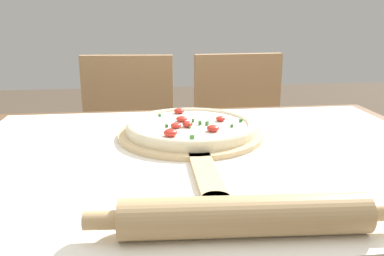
{
  "coord_description": "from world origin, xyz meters",
  "views": [
    {
      "loc": [
        -0.13,
        -0.82,
        1.07
      ],
      "look_at": [
        -0.02,
        0.1,
        0.8
      ],
      "focal_mm": 38.0,
      "sensor_mm": 36.0,
      "label": 1
    }
  ],
  "objects": [
    {
      "name": "rolling_pin",
      "position": [
        -0.0,
        -0.33,
        0.8
      ],
      "size": [
        0.44,
        0.08,
        0.06
      ],
      "rotation": [
        0.0,
        0.0,
        -0.06
      ],
      "color": "tan",
      "rests_on": "towel_cloth"
    },
    {
      "name": "towel_cloth",
      "position": [
        0.0,
        0.0,
        0.77
      ],
      "size": [
        1.07,
        0.8,
        0.0
      ],
      "color": "white",
      "rests_on": "dining_table"
    },
    {
      "name": "dining_table",
      "position": [
        0.0,
        0.0,
        0.64
      ],
      "size": [
        1.15,
        0.88,
        0.77
      ],
      "color": "brown",
      "rests_on": "ground_plane"
    },
    {
      "name": "chair_left",
      "position": [
        -0.21,
        0.79,
        0.52
      ],
      "size": [
        0.43,
        0.43,
        0.89
      ],
      "rotation": [
        0.0,
        0.0,
        -0.09
      ],
      "color": "tan",
      "rests_on": "ground_plane"
    },
    {
      "name": "chair_right",
      "position": [
        0.27,
        0.79,
        0.52
      ],
      "size": [
        0.42,
        0.42,
        0.89
      ],
      "rotation": [
        0.0,
        0.0,
        0.06
      ],
      "color": "tan",
      "rests_on": "ground_plane"
    },
    {
      "name": "pizza",
      "position": [
        -0.02,
        0.13,
        0.8
      ],
      "size": [
        0.31,
        0.31,
        0.04
      ],
      "color": "beige",
      "rests_on": "pizza_peel"
    },
    {
      "name": "pizza_peel",
      "position": [
        -0.02,
        0.11,
        0.78
      ],
      "size": [
        0.36,
        0.57,
        0.01
      ],
      "color": "#D6B784",
      "rests_on": "towel_cloth"
    }
  ]
}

